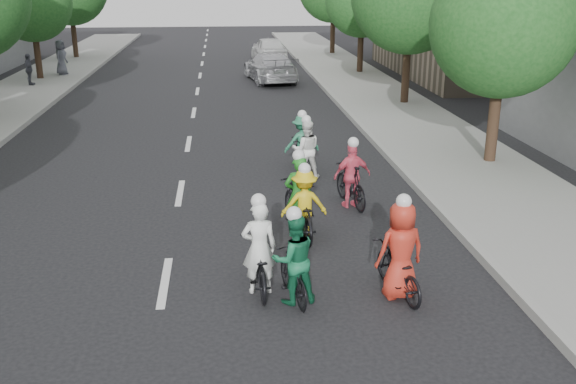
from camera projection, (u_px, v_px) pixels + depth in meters
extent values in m
plane|color=black|center=(165.00, 282.00, 11.55)|extent=(120.00, 120.00, 0.00)
cube|color=gray|center=(426.00, 136.00, 21.73)|extent=(4.00, 80.00, 0.15)
cube|color=#999993|center=(370.00, 137.00, 21.53)|extent=(0.18, 80.00, 0.18)
cylinder|color=black|center=(38.00, 59.00, 32.97)|extent=(0.32, 0.32, 2.27)
sphere|color=#1B511C|center=(31.00, 1.00, 32.06)|extent=(4.00, 4.00, 4.00)
cylinder|color=black|center=(75.00, 40.00, 41.41)|extent=(0.32, 0.32, 2.48)
cylinder|color=black|center=(493.00, 127.00, 18.26)|extent=(0.32, 0.32, 2.27)
sphere|color=#1B511C|center=(504.00, 24.00, 17.35)|extent=(4.00, 4.00, 4.00)
cylinder|color=black|center=(406.00, 76.00, 26.70)|extent=(0.32, 0.32, 2.48)
cylinder|color=black|center=(360.00, 53.00, 35.21)|extent=(0.32, 0.32, 2.27)
sphere|color=#1B511C|center=(362.00, 0.00, 34.30)|extent=(4.00, 4.00, 4.00)
cylinder|color=black|center=(333.00, 36.00, 43.65)|extent=(0.32, 0.32, 2.48)
imported|color=black|center=(259.00, 266.00, 11.16)|extent=(0.65, 1.69, 0.88)
imported|color=white|center=(259.00, 248.00, 10.94)|extent=(0.62, 0.42, 1.66)
sphere|color=white|center=(258.00, 201.00, 10.67)|extent=(0.26, 0.26, 0.26)
imported|color=black|center=(293.00, 275.00, 10.82)|extent=(0.68, 1.52, 0.88)
imported|color=#176A43|center=(294.00, 259.00, 10.62)|extent=(0.85, 0.72, 1.56)
sphere|color=white|center=(294.00, 214.00, 10.36)|extent=(0.26, 0.26, 0.26)
imported|color=black|center=(304.00, 214.00, 13.46)|extent=(0.70, 1.83, 0.95)
imported|color=yellow|center=(304.00, 204.00, 13.29)|extent=(0.98, 0.59, 1.48)
sphere|color=white|center=(305.00, 169.00, 13.04)|extent=(0.26, 0.26, 0.26)
imported|color=black|center=(351.00, 185.00, 15.23)|extent=(0.83, 1.79, 1.04)
imported|color=#F75773|center=(352.00, 175.00, 15.06)|extent=(0.97, 0.56, 1.55)
sphere|color=white|center=(353.00, 143.00, 14.80)|extent=(0.26, 0.26, 0.26)
imported|color=black|center=(398.00, 270.00, 11.00)|extent=(0.88, 1.75, 0.88)
imported|color=red|center=(401.00, 250.00, 10.77)|extent=(0.92, 0.69, 1.71)
sphere|color=white|center=(404.00, 201.00, 10.49)|extent=(0.26, 0.26, 0.26)
imported|color=black|center=(298.00, 205.00, 13.72)|extent=(0.88, 1.96, 1.14)
imported|color=#217A22|center=(298.00, 195.00, 13.54)|extent=(0.68, 0.51, 1.68)
sphere|color=white|center=(299.00, 155.00, 13.26)|extent=(0.26, 0.26, 0.26)
imported|color=black|center=(305.00, 161.00, 17.44)|extent=(0.64, 1.73, 0.90)
imported|color=white|center=(306.00, 149.00, 17.23)|extent=(0.78, 0.62, 1.58)
sphere|color=white|center=(306.00, 120.00, 16.97)|extent=(0.26, 0.26, 0.26)
imported|color=black|center=(301.00, 152.00, 18.24)|extent=(0.64, 1.55, 0.90)
imported|color=#297B56|center=(302.00, 142.00, 18.04)|extent=(1.07, 0.72, 1.55)
sphere|color=white|center=(302.00, 115.00, 17.78)|extent=(0.26, 0.26, 0.26)
imported|color=#B4B4B9|center=(270.00, 67.00, 32.94)|extent=(2.76, 5.34, 1.48)
imported|color=silver|center=(269.00, 49.00, 40.73)|extent=(2.23, 4.64, 1.53)
imported|color=#4A4B56|center=(29.00, 69.00, 30.94)|extent=(0.37, 0.88, 1.50)
imported|color=#555763|center=(61.00, 57.00, 34.11)|extent=(0.78, 1.00, 1.82)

